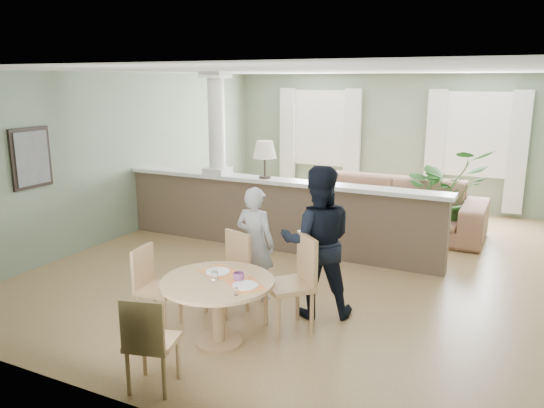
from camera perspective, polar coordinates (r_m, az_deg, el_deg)
The scene contains 12 objects.
ground at distance 7.83m, azimuth 5.48°, elevation -6.08°, with size 8.00×8.00×0.00m, color tan.
room_shell at distance 8.03m, azimuth 7.18°, elevation 7.63°, with size 7.02×8.02×2.71m.
pony_wall at distance 8.18m, azimuth -0.37°, elevation -0.00°, with size 5.32×0.38×2.70m.
sofa at distance 9.30m, azimuth 12.32°, elevation -0.22°, with size 3.18×1.24×0.93m, color #8A624B.
houseplant at distance 9.16m, azimuth 17.99°, elevation 1.12°, with size 1.37×1.19×1.52m, color #2D6026.
dining_table at distance 5.30m, azimuth -5.75°, elevation -9.54°, with size 1.12×1.12×0.77m.
chair_far_boy at distance 6.05m, azimuth -4.45°, elevation -6.93°, with size 0.52×0.52×0.91m.
chair_far_man at distance 5.58m, azimuth 2.57°, elevation -8.02°, with size 0.65×0.65×1.01m.
chair_near at distance 4.66m, azimuth -13.12°, elevation -14.02°, with size 0.48×0.48×0.87m.
chair_side at distance 5.80m, azimuth -12.73°, elevation -8.32°, with size 0.44×0.44×0.88m.
child_person at distance 6.30m, azimuth -1.82°, elevation -4.29°, with size 0.50×0.33×1.38m, color #A2A2A7.
man_person at distance 5.85m, azimuth 4.90°, elevation -4.06°, with size 0.82×0.64×1.69m, color black.
Camera 1 is at (2.59, -6.92, 2.59)m, focal length 35.00 mm.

